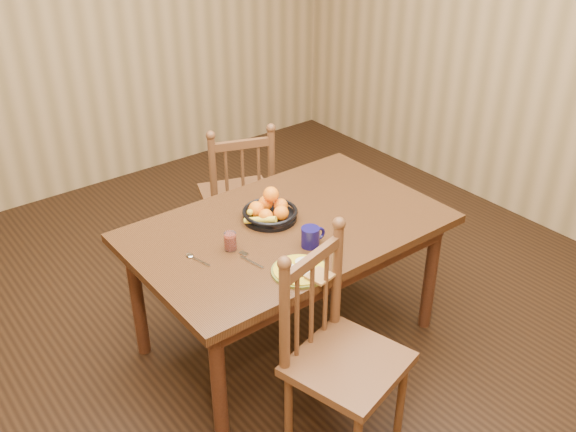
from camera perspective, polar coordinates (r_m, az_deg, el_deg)
room at (r=3.03m, az=0.00°, el=9.04°), size 4.52×5.02×2.72m
dining_table at (r=3.34m, az=0.00°, el=-2.01°), size 1.60×1.00×0.75m
chair_far at (r=4.15m, az=-4.43°, el=1.80°), size 0.57×0.55×0.98m
chair_near at (r=2.88m, az=4.62°, el=-12.30°), size 0.56×0.55×1.03m
breakfast_plate at (r=2.92m, az=1.16°, el=-4.86°), size 0.26×0.30×0.04m
fork at (r=3.02m, az=-3.48°, el=-3.86°), size 0.05×0.18×0.00m
spoon at (r=3.06m, az=-8.40°, el=-3.65°), size 0.05×0.16×0.01m
coffee_mug at (r=3.10m, az=2.06°, el=-1.84°), size 0.13×0.09×0.10m
juice_glass at (r=3.08m, az=-5.15°, el=-2.29°), size 0.06×0.06×0.09m
fruit_bowl at (r=3.32m, az=-1.65°, el=0.45°), size 0.29×0.29×0.17m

